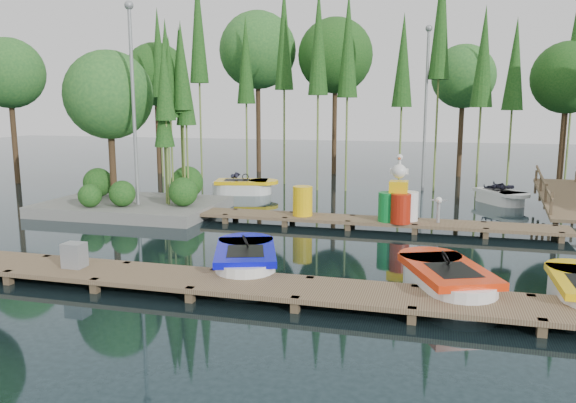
% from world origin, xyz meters
% --- Properties ---
extents(ground_plane, '(90.00, 90.00, 0.00)m').
position_xyz_m(ground_plane, '(0.00, 0.00, 0.00)').
color(ground_plane, '#1B2D33').
extents(near_dock, '(18.00, 1.50, 0.50)m').
position_xyz_m(near_dock, '(0.00, -4.50, 0.23)').
color(near_dock, brown).
rests_on(near_dock, ground).
extents(far_dock, '(15.00, 1.20, 0.50)m').
position_xyz_m(far_dock, '(1.00, 2.50, 0.23)').
color(far_dock, brown).
rests_on(far_dock, ground).
extents(island, '(6.20, 4.20, 6.75)m').
position_xyz_m(island, '(-6.30, 3.29, 3.18)').
color(island, slate).
rests_on(island, ground).
extents(tree_screen, '(34.42, 18.53, 10.31)m').
position_xyz_m(tree_screen, '(-2.04, 10.60, 6.12)').
color(tree_screen, '#402C1B').
rests_on(tree_screen, ground).
extents(lamp_island, '(0.30, 0.30, 7.25)m').
position_xyz_m(lamp_island, '(-5.50, 2.50, 4.26)').
color(lamp_island, gray).
rests_on(lamp_island, ground).
extents(lamp_rear, '(0.30, 0.30, 7.25)m').
position_xyz_m(lamp_rear, '(4.00, 11.00, 4.26)').
color(lamp_rear, gray).
rests_on(lamp_rear, ground).
extents(ramp, '(1.50, 3.94, 1.49)m').
position_xyz_m(ramp, '(9.00, 6.50, 0.59)').
color(ramp, brown).
rests_on(ramp, ground).
extents(boat_blue, '(2.20, 3.22, 0.99)m').
position_xyz_m(boat_blue, '(0.45, -3.09, 0.29)').
color(boat_blue, white).
rests_on(boat_blue, ground).
extents(boat_red, '(2.38, 3.28, 1.01)m').
position_xyz_m(boat_red, '(4.90, -3.43, 0.29)').
color(boat_red, white).
rests_on(boat_red, ground).
extents(boat_yellow_far, '(3.09, 1.87, 1.44)m').
position_xyz_m(boat_yellow_far, '(-3.54, 7.99, 0.30)').
color(boat_yellow_far, white).
rests_on(boat_yellow_far, ground).
extents(boat_white_far, '(2.33, 2.70, 1.18)m').
position_xyz_m(boat_white_far, '(7.08, 8.33, 0.26)').
color(boat_white_far, white).
rests_on(boat_white_far, ground).
extents(utility_cabinet, '(0.45, 0.38, 0.55)m').
position_xyz_m(utility_cabinet, '(-3.06, -4.50, 0.58)').
color(utility_cabinet, gray).
rests_on(utility_cabinet, near_dock).
extents(yellow_barrel, '(0.64, 0.64, 0.96)m').
position_xyz_m(yellow_barrel, '(0.45, 2.50, 0.78)').
color(yellow_barrel, yellow).
rests_on(yellow_barrel, far_dock).
extents(drum_cluster, '(1.20, 1.10, 2.07)m').
position_xyz_m(drum_cluster, '(3.53, 2.34, 0.91)').
color(drum_cluster, '#0E802F').
rests_on(drum_cluster, far_dock).
extents(seagull_post, '(0.50, 0.27, 0.79)m').
position_xyz_m(seagull_post, '(4.71, 2.50, 0.84)').
color(seagull_post, gray).
rests_on(seagull_post, far_dock).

